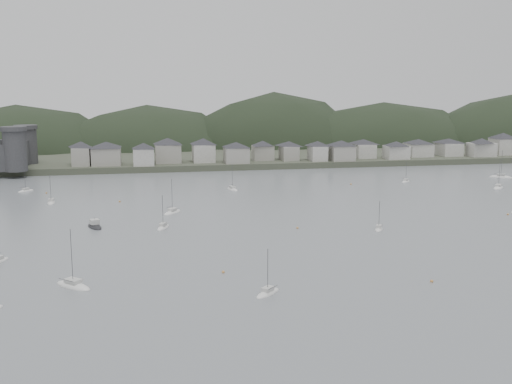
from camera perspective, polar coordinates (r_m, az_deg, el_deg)
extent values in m
plane|color=slate|center=(125.33, 6.65, -8.52)|extent=(900.00, 900.00, 0.00)
cube|color=#383D2D|center=(411.54, -5.89, 4.56)|extent=(900.00, 250.00, 3.00)
ellipsoid|color=black|center=(395.29, -21.77, 1.99)|extent=(138.98, 92.48, 81.13)
ellipsoid|color=black|center=(389.19, -10.31, 2.45)|extent=(132.08, 90.41, 79.74)
ellipsoid|color=black|center=(399.26, 1.70, 2.40)|extent=(133.88, 88.37, 101.41)
ellipsoid|color=black|center=(417.29, 12.00, 2.84)|extent=(165.81, 81.78, 82.55)
cylinder|color=#343437|center=(285.89, -22.18, 3.66)|extent=(10.00, 10.00, 18.00)
cylinder|color=#343437|center=(313.33, -21.21, 4.11)|extent=(10.00, 10.00, 17.00)
cube|color=#343437|center=(299.86, -21.64, 3.38)|extent=(3.50, 30.00, 12.00)
cube|color=#9F9B91|center=(298.20, -16.44, 3.31)|extent=(8.34, 12.91, 8.59)
pyramid|color=#25252A|center=(297.63, -16.50, 4.41)|extent=(15.78, 15.78, 3.01)
cube|color=#9F9B91|center=(296.70, -14.21, 3.35)|extent=(13.68, 13.35, 8.36)
pyramid|color=#25252A|center=(296.14, -14.25, 4.44)|extent=(20.07, 20.07, 2.93)
cube|color=#A9A79F|center=(290.98, -10.77, 3.33)|extent=(9.78, 10.20, 8.08)
pyramid|color=#25252A|center=(290.42, -10.80, 4.40)|extent=(14.83, 14.83, 2.83)
cube|color=#9F9B91|center=(300.78, -8.48, 3.70)|extent=(12.59, 13.33, 9.09)
pyramid|color=#25252A|center=(300.19, -8.51, 4.87)|extent=(19.24, 19.24, 3.18)
cube|color=#A9A79F|center=(300.56, -5.07, 3.75)|extent=(10.74, 12.17, 8.87)
pyramid|color=#25252A|center=(299.98, -5.09, 4.88)|extent=(17.01, 17.01, 3.10)
cube|color=#9F9B91|center=(296.19, -1.92, 3.58)|extent=(11.63, 12.09, 7.69)
pyramid|color=#25252A|center=(295.66, -1.92, 4.58)|extent=(17.61, 17.61, 2.69)
cube|color=#9F9B91|center=(307.43, 0.65, 3.79)|extent=(10.37, 9.35, 7.44)
pyramid|color=#25252A|center=(306.94, 0.65, 4.72)|extent=(14.65, 14.65, 2.60)
cube|color=#9F9B91|center=(308.10, 3.19, 3.77)|extent=(8.24, 12.20, 7.22)
pyramid|color=#25252A|center=(307.62, 3.19, 4.67)|extent=(15.17, 15.17, 2.53)
cube|color=#A9A79F|center=(306.78, 5.94, 3.73)|extent=(8.06, 10.91, 7.46)
pyramid|color=#25252A|center=(306.28, 5.96, 4.66)|extent=(14.08, 14.08, 2.61)
cube|color=#9F9B91|center=(309.17, 8.21, 3.74)|extent=(11.73, 11.78, 7.66)
pyramid|color=#25252A|center=(308.67, 8.24, 4.70)|extent=(17.46, 17.46, 2.68)
cube|color=#A9A79F|center=(323.84, 10.29, 3.93)|extent=(10.19, 13.02, 7.33)
pyramid|color=#25252A|center=(323.38, 10.32, 4.80)|extent=(17.23, 17.23, 2.57)
cube|color=#A9A79F|center=(321.53, 13.34, 3.74)|extent=(11.70, 9.81, 6.88)
pyramid|color=#25252A|center=(321.09, 13.38, 4.56)|extent=(15.97, 15.97, 2.41)
cube|color=#A9A79F|center=(336.67, 15.35, 3.93)|extent=(12.83, 12.48, 7.00)
pyramid|color=#25252A|center=(336.24, 15.38, 4.73)|extent=(18.79, 18.79, 2.45)
cube|color=#A9A79F|center=(345.63, 18.04, 3.94)|extent=(11.07, 13.50, 6.97)
pyramid|color=#25252A|center=(345.22, 18.08, 4.72)|extent=(18.25, 18.25, 2.44)
cube|color=#A9A79F|center=(346.75, 20.87, 3.83)|extent=(13.75, 9.12, 7.34)
pyramid|color=#25252A|center=(346.31, 20.92, 4.64)|extent=(16.97, 16.97, 2.57)
cube|color=#A9A79F|center=(361.01, 22.65, 4.07)|extent=(11.37, 11.57, 9.05)
pyramid|color=#25252A|center=(360.52, 22.71, 5.03)|extent=(17.03, 17.03, 3.17)
ellipsoid|color=silver|center=(262.34, 14.23, 0.96)|extent=(6.34, 6.15, 1.34)
cube|color=beige|center=(262.20, 14.24, 1.17)|extent=(2.72, 2.68, 0.70)
cylinder|color=#3F3F42|center=(261.72, 14.27, 1.89)|extent=(0.12, 0.12, 8.37)
cylinder|color=#3F3F42|center=(262.49, 13.99, 1.31)|extent=(2.26, 2.14, 0.10)
ellipsoid|color=silver|center=(192.74, -8.05, -2.00)|extent=(7.43, 8.67, 1.74)
cube|color=beige|center=(192.51, -8.06, -1.66)|extent=(3.36, 3.59, 0.70)
cylinder|color=#3F3F42|center=(191.68, -8.09, -0.36)|extent=(0.12, 0.12, 10.90)
cylinder|color=#3F3F42|center=(193.59, -8.36, -1.43)|extent=(2.41, 3.21, 0.10)
ellipsoid|color=silver|center=(117.14, 1.13, -9.76)|extent=(6.70, 6.60, 1.43)
cube|color=beige|center=(116.81, 1.13, -9.30)|extent=(2.88, 2.86, 0.70)
cylinder|color=#3F3F42|center=(115.68, 1.14, -7.61)|extent=(0.12, 0.12, 8.91)
cylinder|color=#3F3F42|center=(115.99, 1.68, -9.15)|extent=(2.37, 2.31, 0.10)
ellipsoid|color=silver|center=(172.55, -8.93, -3.42)|extent=(4.99, 7.87, 1.50)
cube|color=beige|center=(172.31, -8.94, -3.08)|extent=(2.50, 3.05, 0.70)
cylinder|color=#3F3F42|center=(171.51, -8.97, -1.85)|extent=(0.12, 0.12, 9.38)
cylinder|color=#3F3F42|center=(170.98, -8.76, -2.99)|extent=(1.33, 3.18, 0.10)
ellipsoid|color=silver|center=(289.02, 22.50, 1.31)|extent=(9.91, 7.96, 1.96)
cube|color=beige|center=(288.85, 22.52, 1.56)|extent=(4.05, 3.67, 0.70)
cylinder|color=#3F3F42|center=(288.23, 22.58, 2.54)|extent=(0.12, 0.12, 12.24)
cylinder|color=#3F3F42|center=(287.17, 22.38, 1.63)|extent=(3.75, 2.48, 0.10)
ellipsoid|color=silver|center=(234.66, -2.29, 0.23)|extent=(4.73, 8.58, 1.63)
cube|color=beige|center=(234.48, -2.29, 0.50)|extent=(2.50, 3.24, 0.70)
cylinder|color=#3F3F42|center=(233.84, -2.30, 1.50)|extent=(0.12, 0.12, 10.22)
cylinder|color=#3F3F42|center=(235.83, -2.25, 0.69)|extent=(1.09, 3.57, 0.10)
ellipsoid|color=silver|center=(126.65, -17.18, -8.69)|extent=(8.88, 8.78, 1.89)
cube|color=beige|center=(126.27, -17.21, -8.15)|extent=(3.82, 3.80, 0.70)
cylinder|color=#3F3F42|center=(124.89, -17.33, -6.05)|extent=(0.12, 0.12, 11.83)
cylinder|color=#3F3F42|center=(125.12, -17.84, -8.09)|extent=(3.11, 3.05, 0.10)
ellipsoid|color=silver|center=(219.75, -19.11, -0.98)|extent=(3.04, 8.13, 1.60)
cube|color=beige|center=(219.56, -19.13, -0.70)|extent=(1.92, 2.90, 0.70)
cylinder|color=#3F3F42|center=(218.89, -19.19, 0.34)|extent=(0.12, 0.12, 9.99)
cylinder|color=#3F3F42|center=(218.08, -19.21, -0.63)|extent=(0.32, 3.59, 0.10)
ellipsoid|color=silver|center=(257.54, 22.30, 0.35)|extent=(8.63, 8.48, 1.83)
cube|color=beige|center=(257.36, 22.32, 0.62)|extent=(3.71, 3.68, 0.70)
cylinder|color=#3F3F42|center=(256.71, 22.39, 1.65)|extent=(0.12, 0.12, 11.46)
cylinder|color=#3F3F42|center=(257.58, 21.97, 0.77)|extent=(3.03, 2.94, 0.10)
ellipsoid|color=silver|center=(172.11, 11.73, -3.55)|extent=(4.87, 6.67, 1.29)
cube|color=beige|center=(171.89, 11.74, -3.24)|extent=(2.32, 2.66, 0.70)
cylinder|color=#3F3F42|center=(171.20, 11.78, -2.18)|extent=(0.12, 0.12, 8.07)
cylinder|color=#3F3F42|center=(171.06, 12.05, -3.13)|extent=(1.46, 2.61, 0.10)
ellipsoid|color=silver|center=(247.84, -21.29, 0.07)|extent=(6.23, 6.11, 1.32)
cube|color=beige|center=(247.69, -21.30, 0.29)|extent=(2.68, 2.65, 0.70)
cylinder|color=#3F3F42|center=(247.19, -21.35, 1.05)|extent=(0.12, 0.12, 8.26)
cylinder|color=#3F3F42|center=(248.56, -21.47, 0.44)|extent=(2.22, 2.13, 0.10)
ellipsoid|color=black|center=(177.51, -15.27, -3.28)|extent=(5.94, 9.21, 1.91)
cube|color=beige|center=(177.16, -15.29, -2.78)|extent=(3.18, 3.28, 1.40)
cylinder|color=#3F3F42|center=(176.97, -15.30, -2.49)|extent=(0.10, 0.10, 1.20)
sphere|color=#C58741|center=(129.18, 16.56, -8.24)|extent=(0.70, 0.70, 0.70)
sphere|color=#C58741|center=(214.78, -12.99, -0.90)|extent=(0.70, 0.70, 0.70)
sphere|color=#C58741|center=(204.33, 23.09, -2.00)|extent=(0.70, 0.70, 0.70)
sphere|color=#C58741|center=(240.23, -19.54, -0.09)|extent=(0.70, 0.70, 0.70)
sphere|color=#C58741|center=(130.09, -3.17, -7.70)|extent=(0.70, 0.70, 0.70)
sphere|color=#C58741|center=(170.20, 4.01, -3.48)|extent=(0.70, 0.70, 0.70)
sphere|color=#C58741|center=(250.65, 9.13, 0.75)|extent=(0.70, 0.70, 0.70)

